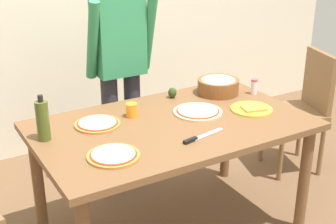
{
  "coord_description": "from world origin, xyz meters",
  "views": [
    {
      "loc": [
        -1.29,
        -2.14,
        1.85
      ],
      "look_at": [
        0.0,
        0.05,
        0.81
      ],
      "focal_mm": 49.81,
      "sensor_mm": 36.0,
      "label": 1
    }
  ],
  "objects_px": {
    "pizza_raw_on_board": "(198,111)",
    "salt_shaker": "(254,87)",
    "pizza_cooked_on_tray": "(113,155)",
    "avocado": "(172,93)",
    "plate_with_slice": "(252,109)",
    "person_cook": "(120,62)",
    "dining_table": "(172,137)",
    "popcorn_bowl": "(218,85)",
    "cup_orange": "(132,110)",
    "pizza_second_cooked": "(98,124)",
    "chef_knife": "(199,137)",
    "chair_wooden_right": "(303,104)",
    "olive_oil_bottle": "(43,120)"
  },
  "relations": [
    {
      "from": "dining_table",
      "to": "chair_wooden_right",
      "type": "relative_size",
      "value": 1.68
    },
    {
      "from": "pizza_raw_on_board",
      "to": "pizza_cooked_on_tray",
      "type": "xyz_separation_m",
      "value": [
        -0.69,
        -0.27,
        -0.0
      ]
    },
    {
      "from": "pizza_raw_on_board",
      "to": "avocado",
      "type": "bearing_deg",
      "value": 89.47
    },
    {
      "from": "chair_wooden_right",
      "to": "olive_oil_bottle",
      "type": "bearing_deg",
      "value": -178.17
    },
    {
      "from": "dining_table",
      "to": "pizza_second_cooked",
      "type": "distance_m",
      "value": 0.45
    },
    {
      "from": "pizza_second_cooked",
      "to": "avocado",
      "type": "distance_m",
      "value": 0.63
    },
    {
      "from": "avocado",
      "to": "dining_table",
      "type": "bearing_deg",
      "value": -120.99
    },
    {
      "from": "pizza_cooked_on_tray",
      "to": "plate_with_slice",
      "type": "distance_m",
      "value": 1.01
    },
    {
      "from": "olive_oil_bottle",
      "to": "avocado",
      "type": "xyz_separation_m",
      "value": [
        0.93,
        0.21,
        -0.08
      ]
    },
    {
      "from": "person_cook",
      "to": "popcorn_bowl",
      "type": "distance_m",
      "value": 0.71
    },
    {
      "from": "person_cook",
      "to": "avocado",
      "type": "distance_m",
      "value": 0.46
    },
    {
      "from": "dining_table",
      "to": "pizza_cooked_on_tray",
      "type": "bearing_deg",
      "value": -155.44
    },
    {
      "from": "pizza_cooked_on_tray",
      "to": "cup_orange",
      "type": "bearing_deg",
      "value": 53.47
    },
    {
      "from": "pizza_raw_on_board",
      "to": "popcorn_bowl",
      "type": "xyz_separation_m",
      "value": [
        0.32,
        0.22,
        0.05
      ]
    },
    {
      "from": "chair_wooden_right",
      "to": "pizza_cooked_on_tray",
      "type": "distance_m",
      "value": 1.86
    },
    {
      "from": "chef_knife",
      "to": "popcorn_bowl",
      "type": "bearing_deg",
      "value": 45.78
    },
    {
      "from": "dining_table",
      "to": "avocado",
      "type": "relative_size",
      "value": 22.86
    },
    {
      "from": "person_cook",
      "to": "salt_shaker",
      "type": "relative_size",
      "value": 15.28
    },
    {
      "from": "cup_orange",
      "to": "pizza_second_cooked",
      "type": "bearing_deg",
      "value": -176.78
    },
    {
      "from": "avocado",
      "to": "pizza_second_cooked",
      "type": "bearing_deg",
      "value": -164.33
    },
    {
      "from": "dining_table",
      "to": "avocado",
      "type": "bearing_deg",
      "value": 59.01
    },
    {
      "from": "dining_table",
      "to": "olive_oil_bottle",
      "type": "distance_m",
      "value": 0.76
    },
    {
      "from": "person_cook",
      "to": "chef_knife",
      "type": "relative_size",
      "value": 5.6
    },
    {
      "from": "plate_with_slice",
      "to": "cup_orange",
      "type": "distance_m",
      "value": 0.75
    },
    {
      "from": "pizza_second_cooked",
      "to": "salt_shaker",
      "type": "relative_size",
      "value": 2.51
    },
    {
      "from": "plate_with_slice",
      "to": "cup_orange",
      "type": "height_order",
      "value": "cup_orange"
    },
    {
      "from": "plate_with_slice",
      "to": "pizza_raw_on_board",
      "type": "bearing_deg",
      "value": 156.71
    },
    {
      "from": "pizza_cooked_on_tray",
      "to": "pizza_second_cooked",
      "type": "bearing_deg",
      "value": 78.42
    },
    {
      "from": "plate_with_slice",
      "to": "person_cook",
      "type": "bearing_deg",
      "value": 121.04
    },
    {
      "from": "pizza_raw_on_board",
      "to": "person_cook",
      "type": "bearing_deg",
      "value": 105.15
    },
    {
      "from": "pizza_second_cooked",
      "to": "salt_shaker",
      "type": "bearing_deg",
      "value": -2.51
    },
    {
      "from": "dining_table",
      "to": "chef_knife",
      "type": "distance_m",
      "value": 0.28
    },
    {
      "from": "pizza_raw_on_board",
      "to": "salt_shaker",
      "type": "distance_m",
      "value": 0.53
    },
    {
      "from": "popcorn_bowl",
      "to": "chair_wooden_right",
      "type": "bearing_deg",
      "value": -3.87
    },
    {
      "from": "avocado",
      "to": "plate_with_slice",
      "type": "bearing_deg",
      "value": -54.91
    },
    {
      "from": "popcorn_bowl",
      "to": "salt_shaker",
      "type": "relative_size",
      "value": 2.64
    },
    {
      "from": "dining_table",
      "to": "plate_with_slice",
      "type": "distance_m",
      "value": 0.54
    },
    {
      "from": "pizza_cooked_on_tray",
      "to": "popcorn_bowl",
      "type": "bearing_deg",
      "value": 26.02
    },
    {
      "from": "chef_knife",
      "to": "chair_wooden_right",
      "type": "bearing_deg",
      "value": 20.06
    },
    {
      "from": "pizza_cooked_on_tray",
      "to": "avocado",
      "type": "xyz_separation_m",
      "value": [
        0.69,
        0.58,
        0.03
      ]
    },
    {
      "from": "pizza_cooked_on_tray",
      "to": "salt_shaker",
      "type": "height_order",
      "value": "salt_shaker"
    },
    {
      "from": "pizza_cooked_on_tray",
      "to": "plate_with_slice",
      "type": "relative_size",
      "value": 1.04
    },
    {
      "from": "person_cook",
      "to": "olive_oil_bottle",
      "type": "xyz_separation_m",
      "value": [
        -0.73,
        -0.6,
        -0.07
      ]
    },
    {
      "from": "chef_knife",
      "to": "avocado",
      "type": "xyz_separation_m",
      "value": [
        0.2,
        0.62,
        0.03
      ]
    },
    {
      "from": "person_cook",
      "to": "pizza_second_cooked",
      "type": "relative_size",
      "value": 6.09
    },
    {
      "from": "popcorn_bowl",
      "to": "olive_oil_bottle",
      "type": "bearing_deg",
      "value": -174.55
    },
    {
      "from": "person_cook",
      "to": "popcorn_bowl",
      "type": "xyz_separation_m",
      "value": [
        0.51,
        -0.48,
        -0.12
      ]
    },
    {
      "from": "dining_table",
      "to": "popcorn_bowl",
      "type": "bearing_deg",
      "value": 27.29
    },
    {
      "from": "salt_shaker",
      "to": "cup_orange",
      "type": "bearing_deg",
      "value": 176.04
    },
    {
      "from": "popcorn_bowl",
      "to": "salt_shaker",
      "type": "xyz_separation_m",
      "value": [
        0.21,
        -0.13,
        -0.01
      ]
    }
  ]
}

